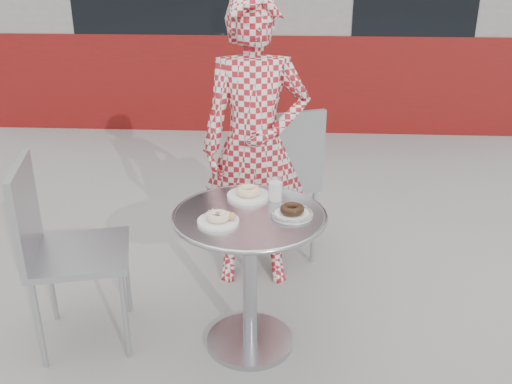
# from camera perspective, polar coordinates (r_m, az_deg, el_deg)

# --- Properties ---
(ground) EXTENTS (60.00, 60.00, 0.00)m
(ground) POSITION_cam_1_polar(r_m,az_deg,el_deg) (2.89, -1.40, -15.37)
(ground) COLOR #9C9994
(ground) RESTS_ON ground
(bistro_table) EXTENTS (0.70, 0.70, 0.71)m
(bistro_table) POSITION_cam_1_polar(r_m,az_deg,el_deg) (2.62, -0.64, -5.59)
(bistro_table) COLOR silver
(bistro_table) RESTS_ON ground
(chair_far) EXTENTS (0.61, 0.61, 0.98)m
(chair_far) POSITION_cam_1_polar(r_m,az_deg,el_deg) (3.54, 1.60, -1.88)
(chair_far) COLOR #ADAFB5
(chair_far) RESTS_ON ground
(chair_left) EXTENTS (0.54, 0.54, 0.94)m
(chair_left) POSITION_cam_1_polar(r_m,az_deg,el_deg) (2.92, -17.03, -9.17)
(chair_left) COLOR #ADAFB5
(chair_left) RESTS_ON ground
(seated_person) EXTENTS (0.62, 0.44, 1.61)m
(seated_person) POSITION_cam_1_polar(r_m,az_deg,el_deg) (3.12, -0.09, 4.61)
(seated_person) COLOR maroon
(seated_person) RESTS_ON ground
(plate_far) EXTENTS (0.20, 0.20, 0.05)m
(plate_far) POSITION_cam_1_polar(r_m,az_deg,el_deg) (2.71, -0.78, -0.13)
(plate_far) COLOR white
(plate_far) RESTS_ON bistro_table
(plate_near) EXTENTS (0.18, 0.18, 0.05)m
(plate_near) POSITION_cam_1_polar(r_m,az_deg,el_deg) (2.46, -3.73, -2.66)
(plate_near) COLOR white
(plate_near) RESTS_ON bistro_table
(plate_checker) EXTENTS (0.19, 0.19, 0.05)m
(plate_checker) POSITION_cam_1_polar(r_m,az_deg,el_deg) (2.53, 3.62, -2.03)
(plate_checker) COLOR white
(plate_checker) RESTS_ON bistro_table
(milk_cup) EXTENTS (0.07, 0.07, 0.11)m
(milk_cup) POSITION_cam_1_polar(r_m,az_deg,el_deg) (2.66, 1.94, 0.18)
(milk_cup) COLOR white
(milk_cup) RESTS_ON bistro_table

